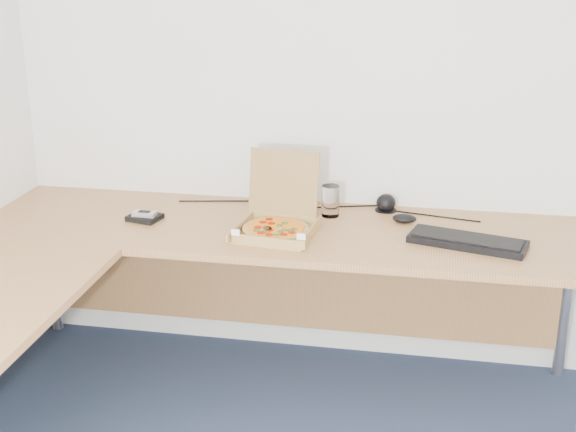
% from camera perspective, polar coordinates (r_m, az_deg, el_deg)
% --- Properties ---
extents(room_shell, '(3.50, 3.50, 2.50)m').
position_cam_1_polar(room_shell, '(1.64, 7.30, -1.31)').
color(room_shell, silver).
rests_on(room_shell, ground).
extents(desk, '(2.50, 2.20, 0.73)m').
position_cam_1_polar(desk, '(2.89, -8.44, -3.76)').
color(desk, '#B17844').
rests_on(desk, ground).
extents(pizza_box, '(0.29, 0.34, 0.30)m').
position_cam_1_polar(pizza_box, '(3.10, -0.85, -0.64)').
color(pizza_box, '#AF8548').
rests_on(pizza_box, desk).
extents(drinking_glass, '(0.08, 0.08, 0.13)m').
position_cam_1_polar(drinking_glass, '(3.29, 3.11, 1.11)').
color(drinking_glass, silver).
rests_on(drinking_glass, desk).
extents(keyboard, '(0.47, 0.27, 0.03)m').
position_cam_1_polar(keyboard, '(3.07, 12.96, -1.83)').
color(keyboard, black).
rests_on(keyboard, desk).
extents(mouse, '(0.12, 0.10, 0.04)m').
position_cam_1_polar(mouse, '(3.26, 8.50, -0.18)').
color(mouse, black).
rests_on(mouse, desk).
extents(wallet, '(0.15, 0.13, 0.02)m').
position_cam_1_polar(wallet, '(3.31, -10.41, -0.10)').
color(wallet, black).
rests_on(wallet, desk).
extents(phone, '(0.10, 0.05, 0.02)m').
position_cam_1_polar(phone, '(3.30, -10.43, 0.16)').
color(phone, '#B2B5BA').
rests_on(phone, wallet).
extents(dome_speaker, '(0.09, 0.09, 0.08)m').
position_cam_1_polar(dome_speaker, '(3.39, 7.17, 1.03)').
color(dome_speaker, black).
rests_on(dome_speaker, desk).
extents(cable_bundle, '(0.63, 0.13, 0.01)m').
position_cam_1_polar(cable_bundle, '(3.41, 2.32, 0.64)').
color(cable_bundle, black).
rests_on(cable_bundle, desk).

